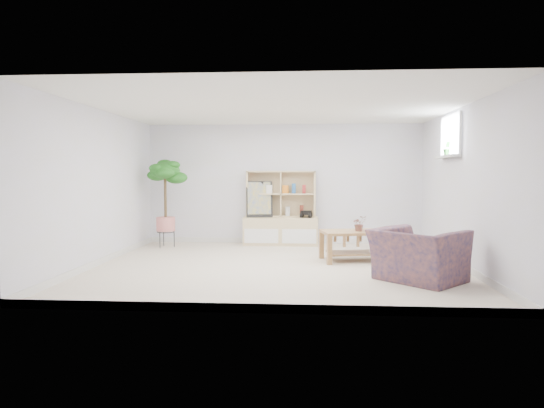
# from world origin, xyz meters

# --- Properties ---
(floor) EXTENTS (5.50, 5.00, 0.01)m
(floor) POSITION_xyz_m (0.00, 0.00, 0.00)
(floor) COLOR beige
(floor) RESTS_ON ground
(ceiling) EXTENTS (5.50, 5.00, 0.01)m
(ceiling) POSITION_xyz_m (0.00, 0.00, 2.40)
(ceiling) COLOR white
(ceiling) RESTS_ON walls
(walls) EXTENTS (5.51, 5.01, 2.40)m
(walls) POSITION_xyz_m (0.00, 0.00, 1.20)
(walls) COLOR white
(walls) RESTS_ON floor
(baseboard) EXTENTS (5.50, 5.00, 0.10)m
(baseboard) POSITION_xyz_m (0.00, 0.00, 0.05)
(baseboard) COLOR silver
(baseboard) RESTS_ON floor
(window) EXTENTS (0.10, 0.98, 0.68)m
(window) POSITION_xyz_m (2.73, 0.60, 2.00)
(window) COLOR silver
(window) RESTS_ON walls
(window_sill) EXTENTS (0.14, 1.00, 0.04)m
(window_sill) POSITION_xyz_m (2.67, 0.60, 1.68)
(window_sill) COLOR silver
(window_sill) RESTS_ON walls
(storage_unit) EXTENTS (1.46, 0.49, 1.46)m
(storage_unit) POSITION_xyz_m (-0.05, 2.24, 0.73)
(storage_unit) COLOR beige
(storage_unit) RESTS_ON floor
(poster) EXTENTS (0.53, 0.21, 0.71)m
(poster) POSITION_xyz_m (-0.47, 2.21, 0.91)
(poster) COLOR gold
(poster) RESTS_ON storage_unit
(toy_truck) EXTENTS (0.33, 0.26, 0.16)m
(toy_truck) POSITION_xyz_m (0.45, 2.14, 0.63)
(toy_truck) COLOR black
(toy_truck) RESTS_ON storage_unit
(coffee_table) EXTENTS (1.29, 0.86, 0.49)m
(coffee_table) POSITION_xyz_m (1.30, 0.56, 0.24)
(coffee_table) COLOR #AD7A4F
(coffee_table) RESTS_ON floor
(table_plant) EXTENTS (0.26, 0.24, 0.25)m
(table_plant) POSITION_xyz_m (1.29, 0.50, 0.61)
(table_plant) COLOR #196A23
(table_plant) RESTS_ON coffee_table
(floor_tree) EXTENTS (0.64, 0.64, 1.69)m
(floor_tree) POSITION_xyz_m (-2.24, 1.80, 0.84)
(floor_tree) COLOR #215D19
(floor_tree) RESTS_ON floor
(armchair) EXTENTS (1.39, 1.39, 0.78)m
(armchair) POSITION_xyz_m (1.90, -0.90, 0.39)
(armchair) COLOR #182250
(armchair) RESTS_ON floor
(sill_plant) EXTENTS (0.14, 0.13, 0.22)m
(sill_plant) POSITION_xyz_m (2.67, 0.61, 1.81)
(sill_plant) COLOR #215D19
(sill_plant) RESTS_ON window_sill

